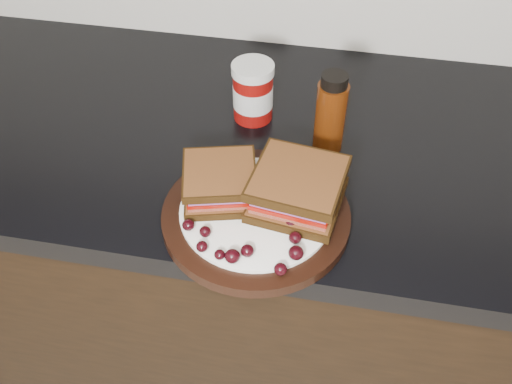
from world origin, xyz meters
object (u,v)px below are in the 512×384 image
sandwich_left (220,182)px  oil_bottle (331,112)px  plate (256,216)px  condiment_jar (253,92)px

sandwich_left → oil_bottle: 0.22m
sandwich_left → oil_bottle: bearing=34.9°
plate → condiment_jar: bearing=101.9°
plate → sandwich_left: 0.07m
plate → sandwich_left: (-0.06, 0.02, 0.04)m
plate → sandwich_left: size_ratio=2.61×
condiment_jar → oil_bottle: oil_bottle is taller
sandwich_left → condiment_jar: size_ratio=0.99×
plate → oil_bottle: oil_bottle is taller
sandwich_left → condiment_jar: bearing=74.0°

